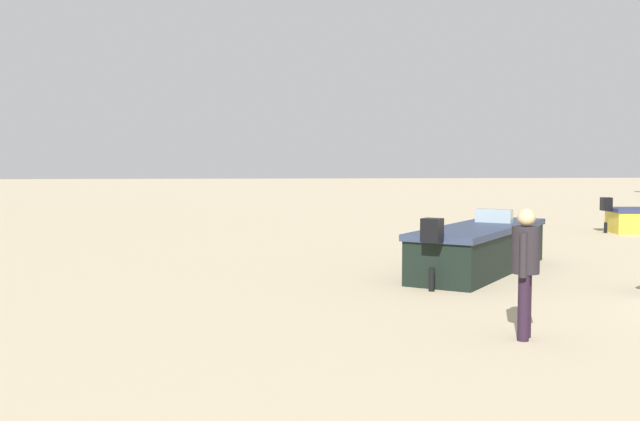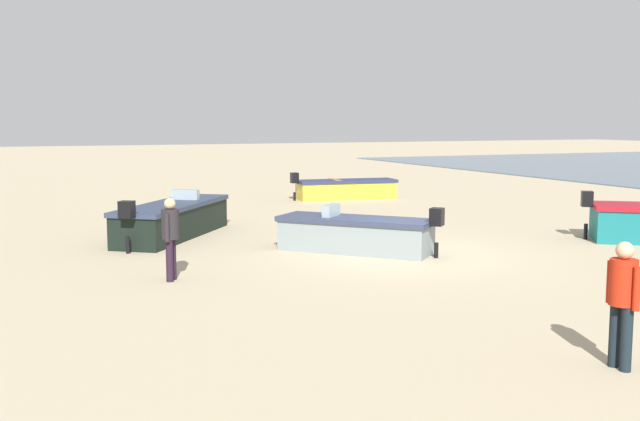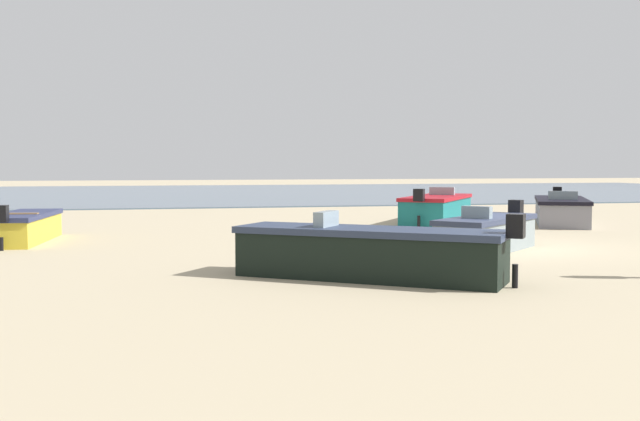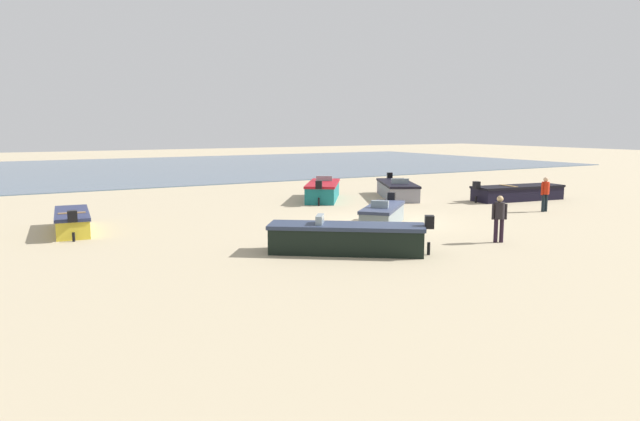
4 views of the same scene
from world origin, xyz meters
The scene contains 6 objects.
ground_plane centered at (0.00, 0.00, 0.00)m, with size 160.00×160.00×0.00m, color tan.
boat_grey_1 centered at (0.81, 0.80, 0.43)m, with size 3.51×3.40×1.14m.
boat_yellow_3 centered at (11.78, -3.99, 0.39)m, with size 1.60×4.30×1.09m.
boat_black_4 centered at (4.75, 4.32, 0.47)m, with size 4.73×3.95×1.24m.
beach_walker_foreground centered at (-8.07, 1.37, 0.95)m, with size 0.53×0.35×1.62m.
beach_walker_distant centered at (-0.70, 5.49, 0.95)m, with size 0.51×0.46×1.62m.
Camera 2 is at (-14.98, 8.36, 3.11)m, focal length 41.97 mm.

